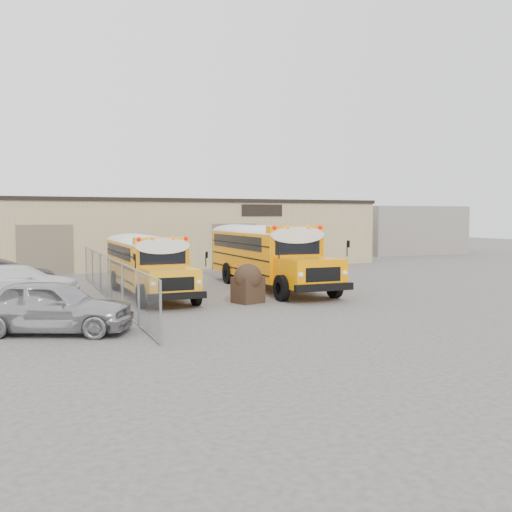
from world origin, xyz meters
name	(u,v)px	position (x,y,z in m)	size (l,w,h in m)	color
ground	(272,302)	(0.00, 0.00, 0.00)	(120.00, 120.00, 0.00)	#4A4644
warehouse	(159,232)	(0.00, 19.99, 2.37)	(30.20, 10.20, 4.67)	tan
chainlink_fence	(110,279)	(-6.00, 3.00, 0.90)	(0.07, 18.07, 1.81)	gray
distant_building_right	(398,230)	(24.00, 24.00, 2.20)	(10.00, 8.00, 4.40)	gray
school_bus_left	(124,253)	(-4.25, 9.84, 1.56)	(2.47, 9.22, 2.69)	#FFA517
school_bus_right	(224,245)	(1.85, 11.04, 1.80)	(2.87, 10.68, 3.12)	#FF9200
tarp_bundle	(248,283)	(-0.95, 0.32, 0.81)	(1.32, 1.25, 1.59)	black
car_silver	(51,306)	(-8.60, -3.00, 0.82)	(1.94, 4.81, 1.64)	#A3A3A8
car_white	(21,281)	(-9.39, 5.38, 0.71)	(1.98, 4.88, 1.42)	white
car_dark	(1,276)	(-10.21, 7.19, 0.78)	(1.65, 4.72, 1.55)	black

